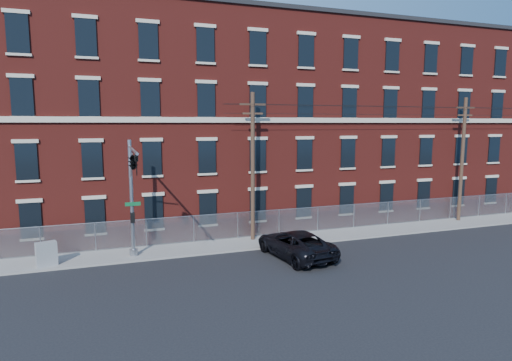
{
  "coord_description": "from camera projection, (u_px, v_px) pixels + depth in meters",
  "views": [
    {
      "loc": [
        -7.25,
        -21.64,
        8.06
      ],
      "look_at": [
        1.68,
        4.0,
        4.44
      ],
      "focal_mm": 30.04,
      "sensor_mm": 36.0,
      "label": 1
    }
  ],
  "objects": [
    {
      "name": "utility_pole_near",
      "position": [
        253.0,
        164.0,
        28.88
      ],
      "size": [
        1.8,
        0.28,
        10.0
      ],
      "color": "#4D3426",
      "rests_on": "ground"
    },
    {
      "name": "utility_pole_mid",
      "position": [
        462.0,
        157.0,
        34.74
      ],
      "size": [
        1.8,
        0.28,
        10.0
      ],
      "color": "#4D3426",
      "rests_on": "ground"
    },
    {
      "name": "chain_link_fence",
      "position": [
        371.0,
        214.0,
        33.36
      ],
      "size": [
        59.06,
        0.06,
        1.85
      ],
      "color": "#A5A8AD",
      "rests_on": "ground"
    },
    {
      "name": "ground",
      "position": [
        251.0,
        270.0,
        23.69
      ],
      "size": [
        140.0,
        140.0,
        0.0
      ],
      "primitive_type": "plane",
      "color": "black",
      "rests_on": "ground"
    },
    {
      "name": "mill_building",
      "position": [
        326.0,
        123.0,
        39.56
      ],
      "size": [
        55.3,
        14.32,
        16.3
      ],
      "color": "maroon",
      "rests_on": "ground"
    },
    {
      "name": "sidewalk",
      "position": [
        381.0,
        230.0,
        32.27
      ],
      "size": [
        65.0,
        3.0,
        0.12
      ],
      "primitive_type": "cube",
      "color": "gray",
      "rests_on": "ground"
    },
    {
      "name": "pickup_truck",
      "position": [
        295.0,
        244.0,
        25.94
      ],
      "size": [
        3.54,
        6.23,
        1.64
      ],
      "primitive_type": "imported",
      "rotation": [
        0.0,
        0.0,
        3.28
      ],
      "color": "black",
      "rests_on": "ground"
    },
    {
      "name": "overhead_wires",
      "position": [
        465.0,
        110.0,
        34.24
      ],
      "size": [
        40.0,
        0.62,
        0.62
      ],
      "color": "black",
      "rests_on": "ground"
    },
    {
      "name": "utility_cabinet",
      "position": [
        46.0,
        254.0,
        24.02
      ],
      "size": [
        1.19,
        0.81,
        1.35
      ],
      "primitive_type": "cube",
      "rotation": [
        0.0,
        0.0,
        0.27
      ],
      "color": "#929598",
      "rests_on": "sidewalk"
    },
    {
      "name": "traffic_signal_mast",
      "position": [
        133.0,
        173.0,
        23.06
      ],
      "size": [
        0.9,
        6.75,
        7.0
      ],
      "color": "#9EA0A5",
      "rests_on": "ground"
    }
  ]
}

